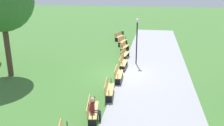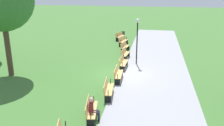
{
  "view_description": "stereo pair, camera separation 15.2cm",
  "coord_description": "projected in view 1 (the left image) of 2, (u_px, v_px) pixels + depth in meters",
  "views": [
    {
      "loc": [
        16.71,
        2.16,
        6.29
      ],
      "look_at": [
        -0.0,
        -0.74,
        0.8
      ],
      "focal_mm": 38.66,
      "sensor_mm": 36.0,
      "label": 1
    },
    {
      "loc": [
        16.68,
        2.31,
        6.29
      ],
      "look_at": [
        -0.0,
        -0.74,
        0.8
      ],
      "focal_mm": 38.66,
      "sensor_mm": 36.0,
      "label": 2
    }
  ],
  "objects": [
    {
      "name": "bench_1",
      "position": [
        122.0,
        41.0,
        26.45
      ],
      "size": [
        1.87,
        0.89,
        0.89
      ],
      "rotation": [
        0.0,
        0.0,
        -0.24
      ],
      "color": "tan",
      "rests_on": "ground"
    },
    {
      "name": "bench_6",
      "position": [
        109.0,
        89.0,
        14.2
      ],
      "size": [
        1.85,
        0.66,
        0.89
      ],
      "rotation": [
        0.0,
        0.0,
        0.1
      ],
      "color": "tan",
      "rests_on": "ground"
    },
    {
      "name": "ground_plane",
      "position": [
        122.0,
        74.0,
        17.95
      ],
      "size": [
        120.0,
        120.0,
        0.0
      ],
      "primitive_type": "plane",
      "color": "#3D6B2D"
    },
    {
      "name": "trash_bin",
      "position": [
        122.0,
        34.0,
        30.26
      ],
      "size": [
        0.48,
        0.48,
        0.82
      ],
      "primitive_type": "cylinder",
      "color": "#2D512D",
      "rests_on": "ground"
    },
    {
      "name": "path_paving",
      "position": [
        154.0,
        76.0,
        17.56
      ],
      "size": [
        37.96,
        5.09,
        0.01
      ],
      "primitive_type": "cube",
      "color": "#939399",
      "rests_on": "ground"
    },
    {
      "name": "bench_0",
      "position": [
        119.0,
        36.0,
        28.91
      ],
      "size": [
        1.87,
        1.0,
        0.89
      ],
      "rotation": [
        0.0,
        0.0,
        -0.31
      ],
      "color": "tan",
      "rests_on": "ground"
    },
    {
      "name": "lamp_post",
      "position": [
        137.0,
        33.0,
        19.43
      ],
      "size": [
        0.32,
        0.32,
        3.77
      ],
      "color": "black",
      "rests_on": "ground"
    },
    {
      "name": "tree_0",
      "position": [
        1.0,
        0.0,
        15.96
      ],
      "size": [
        4.31,
        4.31,
        7.55
      ],
      "color": "#4C3828",
      "rests_on": "ground"
    },
    {
      "name": "person_seated",
      "position": [
        94.0,
        108.0,
        11.61
      ],
      "size": [
        0.39,
        0.56,
        1.2
      ],
      "rotation": [
        0.0,
        0.0,
        0.17
      ],
      "color": "maroon",
      "rests_on": "ground"
    },
    {
      "name": "bench_5",
      "position": [
        118.0,
        74.0,
        16.6
      ],
      "size": [
        1.83,
        0.53,
        0.89
      ],
      "rotation": [
        0.0,
        0.0,
        0.03
      ],
      "color": "tan",
      "rests_on": "ground"
    },
    {
      "name": "bench_3",
      "position": [
        125.0,
        54.0,
        21.5
      ],
      "size": [
        1.85,
        0.66,
        0.89
      ],
      "rotation": [
        0.0,
        0.0,
        -0.1
      ],
      "color": "tan",
      "rests_on": "ground"
    },
    {
      "name": "bench_2",
      "position": [
        124.0,
        46.0,
        23.97
      ],
      "size": [
        1.87,
        0.78,
        0.89
      ],
      "rotation": [
        0.0,
        0.0,
        -0.17
      ],
      "color": "tan",
      "rests_on": "ground"
    },
    {
      "name": "bench_7",
      "position": [
        92.0,
        109.0,
        11.84
      ],
      "size": [
        1.87,
        0.78,
        0.89
      ],
      "rotation": [
        0.0,
        0.0,
        0.17
      ],
      "color": "tan",
      "rests_on": "ground"
    },
    {
      "name": "bench_4",
      "position": [
        123.0,
        62.0,
        19.04
      ],
      "size": [
        1.83,
        0.53,
        0.89
      ],
      "rotation": [
        0.0,
        0.0,
        -0.03
      ],
      "color": "tan",
      "rests_on": "ground"
    }
  ]
}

